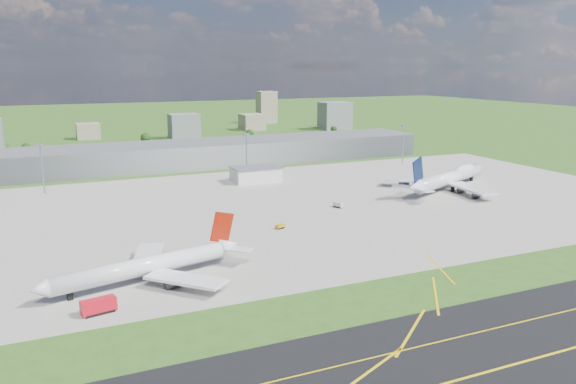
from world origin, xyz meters
name	(u,v)px	position (x,y,z in m)	size (l,w,h in m)	color
ground	(214,168)	(0.00, 150.00, 0.00)	(1400.00, 1400.00, 0.00)	#2D551A
taxiway	(544,356)	(0.00, -110.00, 0.03)	(1400.00, 60.00, 0.06)	black
apron	(301,205)	(10.00, 40.00, 0.04)	(360.00, 190.00, 0.08)	gray
terminal	(207,154)	(0.00, 165.00, 7.50)	(300.00, 42.00, 15.00)	gray
ops_building	(256,175)	(10.00, 100.00, 4.00)	(26.00, 16.00, 8.00)	silver
mast_west	(41,159)	(-100.00, 115.00, 17.71)	(3.50, 2.00, 25.90)	gray
mast_center	(246,147)	(10.00, 115.00, 17.71)	(3.50, 2.00, 25.90)	gray
mast_east	(403,138)	(120.00, 115.00, 17.71)	(3.50, 2.00, 25.90)	gray
airliner_red_twin	(149,266)	(-72.56, -28.20, 4.80)	(65.01, 49.83, 18.04)	white
airliner_blue_quad	(450,178)	(97.87, 40.60, 5.92)	(76.83, 58.28, 21.30)	white
fire_truck	(99,306)	(-89.17, -45.93, 1.97)	(9.50, 5.09, 3.95)	red
tug_yellow	(280,227)	(-14.40, 7.45, 0.92)	(4.01, 3.09, 1.77)	#B98C0A
van_white_near	(338,205)	(23.66, 28.29, 1.26)	(3.88, 5.34, 2.50)	silver
van_white_far	(435,186)	(90.55, 43.81, 1.28)	(4.95, 2.49, 2.53)	silver
bldg_cw	(88,131)	(-60.00, 340.00, 7.00)	(20.00, 18.00, 14.00)	gray
bldg_c	(184,126)	(20.00, 310.00, 11.00)	(26.00, 20.00, 22.00)	slate
bldg_ce	(252,122)	(100.00, 350.00, 8.00)	(22.00, 24.00, 16.00)	gray
bldg_e	(335,116)	(180.00, 320.00, 14.00)	(30.00, 22.00, 28.00)	slate
bldg_tall_e	(266,107)	(140.00, 410.00, 18.00)	(20.00, 18.00, 36.00)	gray
tree_w	(26,147)	(-110.00, 265.00, 4.86)	(6.75, 6.75, 8.25)	#382314
tree_c	(145,138)	(-20.00, 280.00, 5.84)	(8.10, 8.10, 9.90)	#382314
tree_e	(250,134)	(70.00, 275.00, 5.51)	(7.65, 7.65, 9.35)	#382314
tree_far_e	(334,129)	(160.00, 285.00, 4.53)	(6.30, 6.30, 7.70)	#382314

